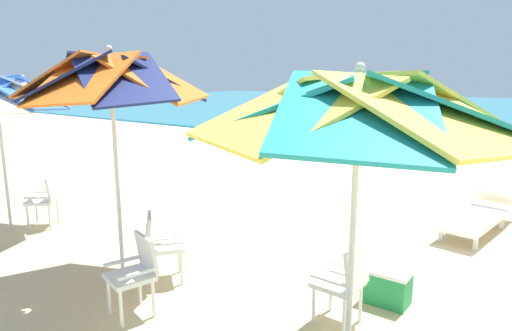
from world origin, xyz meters
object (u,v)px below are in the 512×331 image
(plastic_chair_0, at_px, (344,280))
(plastic_chair_2, at_px, (160,243))
(plastic_chair_3, at_px, (46,198))
(beach_umbrella_0, at_px, (358,108))
(sun_lounger_1, at_px, (478,215))
(beach_umbrella_1, at_px, (111,80))
(cooler_box, at_px, (387,286))
(plastic_chair_1, at_px, (136,270))

(plastic_chair_0, relative_size, plastic_chair_2, 1.00)
(plastic_chair_0, relative_size, plastic_chair_3, 1.00)
(beach_umbrella_0, distance_m, sun_lounger_1, 5.06)
(beach_umbrella_0, bearing_deg, plastic_chair_2, 172.18)
(beach_umbrella_1, distance_m, plastic_chair_2, 2.04)
(cooler_box, bearing_deg, plastic_chair_2, -156.08)
(plastic_chair_0, bearing_deg, sun_lounger_1, 81.60)
(beach_umbrella_0, height_order, plastic_chair_2, beach_umbrella_0)
(beach_umbrella_1, relative_size, plastic_chair_2, 3.31)
(plastic_chair_2, xyz_separation_m, sun_lounger_1, (2.86, 4.27, -0.22))
(plastic_chair_0, height_order, sun_lounger_1, plastic_chair_0)
(plastic_chair_1, xyz_separation_m, plastic_chair_2, (-0.39, 0.69, 0.00))
(plastic_chair_2, bearing_deg, plastic_chair_0, 9.70)
(sun_lounger_1, bearing_deg, plastic_chair_3, -146.22)
(beach_umbrella_1, bearing_deg, plastic_chair_0, 12.24)
(cooler_box, bearing_deg, plastic_chair_1, -139.43)
(plastic_chair_3, bearing_deg, plastic_chair_2, -5.16)
(beach_umbrella_1, xyz_separation_m, sun_lounger_1, (3.34, 4.48, -2.19))
(beach_umbrella_0, bearing_deg, plastic_chair_0, 117.34)
(plastic_chair_1, distance_m, plastic_chair_3, 3.63)
(beach_umbrella_0, distance_m, plastic_chair_2, 3.25)
(plastic_chair_2, bearing_deg, cooler_box, 23.92)
(cooler_box, bearing_deg, sun_lounger_1, 83.36)
(beach_umbrella_0, height_order, plastic_chair_1, beach_umbrella_0)
(plastic_chair_2, bearing_deg, beach_umbrella_1, -156.36)
(beach_umbrella_1, bearing_deg, plastic_chair_3, 169.45)
(plastic_chair_3, height_order, cooler_box, plastic_chair_3)
(beach_umbrella_1, distance_m, plastic_chair_3, 3.32)
(plastic_chair_0, bearing_deg, plastic_chair_2, -170.30)
(plastic_chair_0, xyz_separation_m, beach_umbrella_1, (-2.77, -0.60, 1.97))
(plastic_chair_1, bearing_deg, beach_umbrella_0, 8.08)
(beach_umbrella_1, xyz_separation_m, plastic_chair_3, (-2.63, 0.49, -1.97))
(plastic_chair_0, relative_size, beach_umbrella_1, 0.30)
(plastic_chair_2, bearing_deg, sun_lounger_1, 56.16)
(plastic_chair_1, bearing_deg, plastic_chair_2, 119.48)
(plastic_chair_2, bearing_deg, beach_umbrella_0, -7.82)
(plastic_chair_0, distance_m, plastic_chair_3, 5.39)
(plastic_chair_2, height_order, plastic_chair_3, same)
(beach_umbrella_0, relative_size, plastic_chair_2, 3.04)
(sun_lounger_1, bearing_deg, beach_umbrella_1, -126.72)
(plastic_chair_2, height_order, cooler_box, plastic_chair_2)
(sun_lounger_1, height_order, cooler_box, sun_lounger_1)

